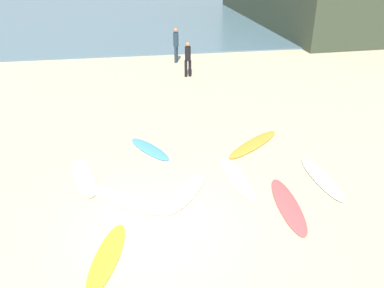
{
  "coord_description": "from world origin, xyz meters",
  "views": [
    {
      "loc": [
        -0.39,
        -7.5,
        6.06
      ],
      "look_at": [
        1.44,
        3.52,
        0.3
      ],
      "focal_mm": 37.48,
      "sensor_mm": 36.0,
      "label": 1
    }
  ],
  "objects_px": {
    "surfboard_6": "(288,205)",
    "surfboard_8": "(122,199)",
    "surfboard_0": "(186,192)",
    "surfboard_2": "(107,257)",
    "surfboard_1": "(322,178)",
    "surfboard_5": "(84,177)",
    "surfboard_7": "(150,149)",
    "surfboard_4": "(253,144)",
    "beachgoer_mid": "(176,43)",
    "surfboard_3": "(236,177)",
    "beachgoer_near": "(188,58)"
  },
  "relations": [
    {
      "from": "surfboard_6",
      "to": "surfboard_7",
      "type": "height_order",
      "value": "same"
    },
    {
      "from": "surfboard_7",
      "to": "beachgoer_near",
      "type": "distance_m",
      "value": 7.81
    },
    {
      "from": "surfboard_2",
      "to": "beachgoer_near",
      "type": "bearing_deg",
      "value": 89.21
    },
    {
      "from": "surfboard_1",
      "to": "surfboard_8",
      "type": "bearing_deg",
      "value": 179.31
    },
    {
      "from": "surfboard_1",
      "to": "surfboard_6",
      "type": "bearing_deg",
      "value": -144.69
    },
    {
      "from": "surfboard_1",
      "to": "surfboard_2",
      "type": "bearing_deg",
      "value": -161.21
    },
    {
      "from": "surfboard_6",
      "to": "surfboard_8",
      "type": "bearing_deg",
      "value": 171.26
    },
    {
      "from": "surfboard_7",
      "to": "beachgoer_mid",
      "type": "height_order",
      "value": "beachgoer_mid"
    },
    {
      "from": "surfboard_0",
      "to": "surfboard_2",
      "type": "distance_m",
      "value": 2.92
    },
    {
      "from": "surfboard_0",
      "to": "surfboard_1",
      "type": "bearing_deg",
      "value": 34.98
    },
    {
      "from": "surfboard_1",
      "to": "surfboard_5",
      "type": "bearing_deg",
      "value": 168.48
    },
    {
      "from": "surfboard_2",
      "to": "surfboard_5",
      "type": "relative_size",
      "value": 0.96
    },
    {
      "from": "beachgoer_mid",
      "to": "surfboard_0",
      "type": "bearing_deg",
      "value": -161.0
    },
    {
      "from": "surfboard_7",
      "to": "beachgoer_near",
      "type": "relative_size",
      "value": 1.15
    },
    {
      "from": "surfboard_0",
      "to": "surfboard_7",
      "type": "bearing_deg",
      "value": 140.32
    },
    {
      "from": "surfboard_0",
      "to": "surfboard_1",
      "type": "xyz_separation_m",
      "value": [
        3.89,
        0.07,
        0.0
      ]
    },
    {
      "from": "surfboard_0",
      "to": "surfboard_8",
      "type": "xyz_separation_m",
      "value": [
        -1.68,
        -0.0,
        -0.01
      ]
    },
    {
      "from": "beachgoer_near",
      "to": "beachgoer_mid",
      "type": "distance_m",
      "value": 2.61
    },
    {
      "from": "surfboard_0",
      "to": "surfboard_2",
      "type": "height_order",
      "value": "surfboard_0"
    },
    {
      "from": "surfboard_4",
      "to": "surfboard_7",
      "type": "relative_size",
      "value": 1.33
    },
    {
      "from": "surfboard_0",
      "to": "surfboard_2",
      "type": "relative_size",
      "value": 0.98
    },
    {
      "from": "surfboard_5",
      "to": "surfboard_6",
      "type": "relative_size",
      "value": 0.92
    },
    {
      "from": "surfboard_7",
      "to": "surfboard_8",
      "type": "height_order",
      "value": "surfboard_7"
    },
    {
      "from": "surfboard_5",
      "to": "surfboard_8",
      "type": "relative_size",
      "value": 0.92
    },
    {
      "from": "surfboard_1",
      "to": "surfboard_8",
      "type": "relative_size",
      "value": 0.97
    },
    {
      "from": "surfboard_4",
      "to": "surfboard_6",
      "type": "height_order",
      "value": "surfboard_4"
    },
    {
      "from": "surfboard_1",
      "to": "beachgoer_near",
      "type": "relative_size",
      "value": 1.41
    },
    {
      "from": "surfboard_0",
      "to": "surfboard_4",
      "type": "bearing_deg",
      "value": 76.73
    },
    {
      "from": "surfboard_3",
      "to": "surfboard_5",
      "type": "height_order",
      "value": "surfboard_5"
    },
    {
      "from": "surfboard_2",
      "to": "surfboard_7",
      "type": "relative_size",
      "value": 1.11
    },
    {
      "from": "beachgoer_mid",
      "to": "surfboard_3",
      "type": "bearing_deg",
      "value": -154.09
    },
    {
      "from": "surfboard_8",
      "to": "beachgoer_near",
      "type": "relative_size",
      "value": 1.45
    },
    {
      "from": "surfboard_3",
      "to": "beachgoer_near",
      "type": "xyz_separation_m",
      "value": [
        0.1,
        9.48,
        0.91
      ]
    },
    {
      "from": "surfboard_7",
      "to": "beachgoer_near",
      "type": "height_order",
      "value": "beachgoer_near"
    },
    {
      "from": "surfboard_4",
      "to": "surfboard_7",
      "type": "distance_m",
      "value": 3.39
    },
    {
      "from": "surfboard_3",
      "to": "surfboard_8",
      "type": "bearing_deg",
      "value": 3.1
    },
    {
      "from": "surfboard_8",
      "to": "surfboard_0",
      "type": "bearing_deg",
      "value": 131.35
    },
    {
      "from": "beachgoer_mid",
      "to": "surfboard_4",
      "type": "bearing_deg",
      "value": -147.9
    },
    {
      "from": "surfboard_2",
      "to": "surfboard_7",
      "type": "xyz_separation_m",
      "value": [
        1.24,
        4.74,
        0.0
      ]
    },
    {
      "from": "surfboard_0",
      "to": "surfboard_8",
      "type": "distance_m",
      "value": 1.68
    },
    {
      "from": "surfboard_8",
      "to": "surfboard_2",
      "type": "bearing_deg",
      "value": 32.09
    },
    {
      "from": "surfboard_0",
      "to": "surfboard_5",
      "type": "relative_size",
      "value": 0.94
    },
    {
      "from": "surfboard_6",
      "to": "surfboard_7",
      "type": "relative_size",
      "value": 1.26
    },
    {
      "from": "surfboard_1",
      "to": "surfboard_4",
      "type": "height_order",
      "value": "surfboard_1"
    },
    {
      "from": "surfboard_8",
      "to": "surfboard_7",
      "type": "bearing_deg",
      "value": -157.7
    },
    {
      "from": "surfboard_6",
      "to": "beachgoer_mid",
      "type": "distance_m",
      "value": 13.68
    },
    {
      "from": "surfboard_0",
      "to": "surfboard_8",
      "type": "height_order",
      "value": "surfboard_0"
    },
    {
      "from": "surfboard_2",
      "to": "surfboard_4",
      "type": "bearing_deg",
      "value": 60.29
    },
    {
      "from": "surfboard_8",
      "to": "surfboard_3",
      "type": "bearing_deg",
      "value": 140.75
    },
    {
      "from": "surfboard_4",
      "to": "surfboard_7",
      "type": "xyz_separation_m",
      "value": [
        -3.38,
        0.22,
        -0.01
      ]
    }
  ]
}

